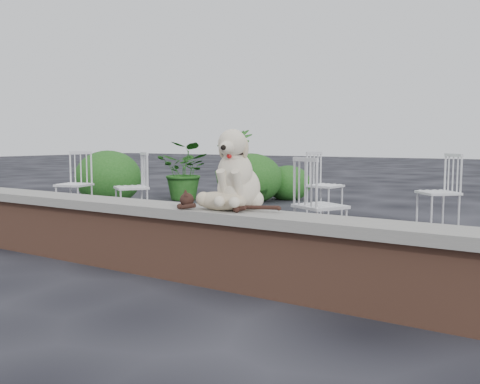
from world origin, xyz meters
The scene contains 13 objects.
ground centered at (0.00, 0.00, 0.00)m, with size 60.00×60.00×0.00m, color black.
brick_wall centered at (0.00, 0.00, 0.25)m, with size 6.00×0.30×0.50m, color brown.
capstone centered at (0.00, 0.00, 0.54)m, with size 6.20×0.40×0.08m, color slate.
dog centered at (0.97, 0.11, 0.89)m, with size 0.41×0.53×0.62m, color #C6B797, non-canonical shape.
cat centered at (0.89, -0.04, 0.66)m, with size 0.94×0.22×0.16m, color tan, non-canonical shape.
chair_d centered at (1.70, 3.57, 0.47)m, with size 0.56×0.56×0.94m, color white, non-canonical shape.
chair_b centered at (-2.04, 1.99, 0.47)m, with size 0.56×0.56×0.94m, color white, non-canonical shape.
chair_a centered at (-3.07, 1.86, 0.47)m, with size 0.56×0.56×0.94m, color white, non-canonical shape.
chair_e centered at (0.11, 3.71, 0.47)m, with size 0.56×0.56×0.94m, color white, non-canonical shape.
chair_c centered at (1.02, 1.53, 0.47)m, with size 0.56×0.56×0.94m, color white, non-canonical shape.
potted_plant_a centered at (-2.92, 4.30, 0.54)m, with size 0.97×0.84×1.08m, color #1B4C15.
potted_plant_b centered at (-2.31, 5.01, 0.65)m, with size 0.73×0.73×1.30m, color #1B4C15.
shrubbery centered at (-2.74, 4.23, 0.41)m, with size 3.60×3.04×0.98m.
Camera 1 is at (3.12, -3.21, 1.10)m, focal length 38.89 mm.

